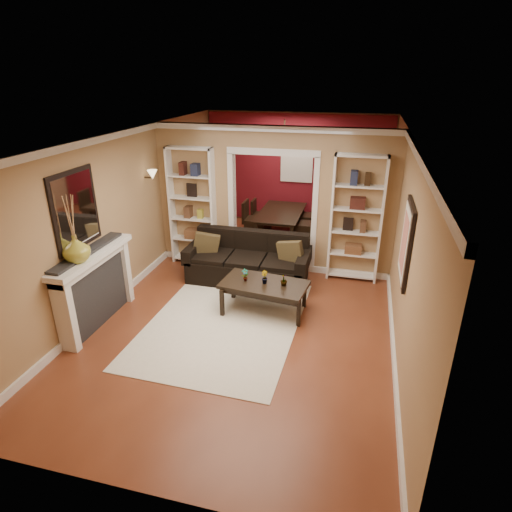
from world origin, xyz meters
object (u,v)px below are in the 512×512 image
(sofa, at_px, (248,259))
(coffee_table, at_px, (264,297))
(fireplace, at_px, (97,289))
(bookshelf_left, at_px, (193,207))
(bookshelf_right, at_px, (356,220))
(dining_table, at_px, (282,224))

(sofa, distance_m, coffee_table, 1.16)
(fireplace, bearing_deg, sofa, 47.32)
(bookshelf_left, bearing_deg, bookshelf_right, 0.00)
(coffee_table, xyz_separation_m, fireplace, (-2.34, -0.95, 0.33))
(sofa, distance_m, fireplace, 2.66)
(coffee_table, height_order, dining_table, dining_table)
(bookshelf_right, distance_m, dining_table, 2.62)
(coffee_table, bearing_deg, sofa, 125.27)
(bookshelf_left, bearing_deg, coffee_table, -41.32)
(bookshelf_left, bearing_deg, fireplace, -102.05)
(dining_table, bearing_deg, sofa, 176.01)
(fireplace, xyz_separation_m, dining_table, (1.97, 4.36, -0.28))
(sofa, height_order, bookshelf_left, bookshelf_left)
(bookshelf_left, distance_m, dining_table, 2.47)
(bookshelf_right, height_order, dining_table, bookshelf_right)
(coffee_table, distance_m, fireplace, 2.55)
(bookshelf_right, distance_m, fireplace, 4.47)
(sofa, bearing_deg, coffee_table, -61.57)
(bookshelf_right, bearing_deg, coffee_table, -129.33)
(bookshelf_left, bearing_deg, sofa, -24.74)
(bookshelf_right, xyz_separation_m, fireplace, (-3.64, -2.53, -0.57))
(bookshelf_left, relative_size, fireplace, 1.35)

